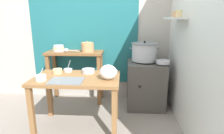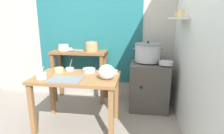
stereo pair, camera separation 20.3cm
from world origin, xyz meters
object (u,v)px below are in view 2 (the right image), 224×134
at_px(back_shelf_table, 80,63).
at_px(prep_bowl_1, 59,70).
at_px(clay_pot, 91,47).
at_px(stove_block, 149,85).
at_px(bowl_stack_enamel, 64,48).
at_px(prep_bowl_3, 41,76).
at_px(prep_bowl_2, 89,70).
at_px(ladle, 71,50).
at_px(steamer_pot, 148,52).
at_px(prep_table, 77,84).
at_px(wide_pan, 166,63).
at_px(plastic_bag, 107,72).
at_px(prep_bowl_4, 112,72).
at_px(prep_bowl_0, 70,69).
at_px(serving_tray, 65,79).

xyz_separation_m(back_shelf_table, prep_bowl_1, (-0.06, -0.72, 0.08)).
xyz_separation_m(back_shelf_table, clay_pot, (0.22, 0.00, 0.30)).
bearing_deg(back_shelf_table, stove_block, -6.15).
height_order(bowl_stack_enamel, prep_bowl_3, bowl_stack_enamel).
bearing_deg(prep_bowl_2, ladle, 128.64).
height_order(clay_pot, bowl_stack_enamel, clay_pot).
relative_size(stove_block, steamer_pot, 1.68).
relative_size(bowl_stack_enamel, prep_bowl_1, 1.63).
bearing_deg(ladle, prep_bowl_2, -51.36).
xyz_separation_m(prep_table, wide_pan, (1.20, 0.56, 0.20)).
distance_m(clay_pot, ladle, 0.34).
height_order(prep_table, prep_bowl_1, prep_bowl_1).
bearing_deg(wide_pan, prep_bowl_1, -164.28).
distance_m(plastic_bag, prep_bowl_4, 0.28).
bearing_deg(ladle, prep_bowl_0, -72.97).
xyz_separation_m(bowl_stack_enamel, prep_bowl_4, (0.96, -0.69, -0.21)).
distance_m(back_shelf_table, clay_pot, 0.37).
bearing_deg(prep_bowl_4, prep_bowl_2, 179.10).
distance_m(ladle, wide_pan, 1.56).
bearing_deg(prep_bowl_3, clay_pot, 69.55).
relative_size(prep_bowl_0, prep_bowl_2, 0.95).
height_order(stove_block, prep_bowl_0, prep_bowl_0).
distance_m(bowl_stack_enamel, ladle, 0.21).
bearing_deg(prep_bowl_0, prep_bowl_4, -4.58).
relative_size(stove_block, prep_bowl_2, 4.45).
distance_m(ladle, prep_bowl_0, 0.59).
relative_size(back_shelf_table, serving_tray, 2.40).
height_order(stove_block, clay_pot, clay_pot).
bearing_deg(back_shelf_table, steamer_pot, -5.39).
height_order(serving_tray, prep_bowl_4, prep_bowl_4).
xyz_separation_m(back_shelf_table, wide_pan, (1.43, -0.30, 0.13)).
relative_size(prep_table, wide_pan, 5.24).
distance_m(serving_tray, plastic_bag, 0.51).
xyz_separation_m(steamer_pot, prep_bowl_0, (-1.11, -0.51, -0.18)).
bearing_deg(back_shelf_table, prep_bowl_2, -61.99).
xyz_separation_m(serving_tray, prep_bowl_1, (-0.21, 0.31, 0.03)).
height_order(prep_bowl_1, prep_bowl_4, prep_bowl_1).
height_order(back_shelf_table, prep_bowl_2, back_shelf_table).
bearing_deg(prep_bowl_0, wide_pan, 13.07).
relative_size(steamer_pot, bowl_stack_enamel, 2.34).
height_order(prep_bowl_0, prep_bowl_1, prep_bowl_0).
bearing_deg(prep_bowl_0, prep_bowl_1, -139.15).
relative_size(prep_bowl_2, prep_bowl_4, 1.14).
height_order(bowl_stack_enamel, prep_bowl_2, bowl_stack_enamel).
bearing_deg(back_shelf_table, serving_tray, -81.49).
bearing_deg(serving_tray, prep_bowl_0, 103.47).
bearing_deg(prep_bowl_1, stove_block, 24.95).
distance_m(stove_block, plastic_bag, 1.07).
bearing_deg(plastic_bag, bowl_stack_enamel, 134.32).
height_order(clay_pot, wide_pan, clay_pot).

